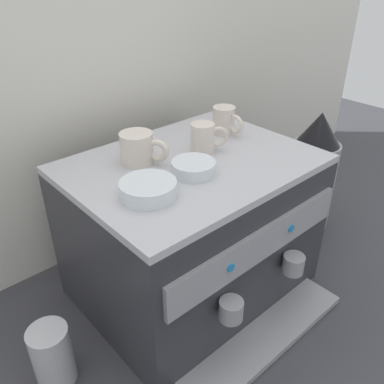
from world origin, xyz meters
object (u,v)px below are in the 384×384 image
espresso_machine (193,229)px  ceramic_bowl_0 (194,168)px  ceramic_cup_0 (225,121)px  ceramic_cup_2 (139,148)px  coffee_grinder (312,173)px  milk_pitcher (53,355)px  ceramic_bowl_1 (148,189)px  ceramic_cup_1 (204,138)px

espresso_machine → ceramic_bowl_0: 0.23m
ceramic_cup_0 → ceramic_cup_2: (-0.30, 0.01, 0.00)m
ceramic_cup_2 → coffee_grinder: bearing=-10.2°
espresso_machine → milk_pitcher: (-0.45, -0.02, -0.13)m
ceramic_cup_0 → coffee_grinder: size_ratio=0.25×
ceramic_cup_0 → ceramic_bowl_0: size_ratio=0.99×
espresso_machine → milk_pitcher: 0.47m
espresso_machine → ceramic_cup_0: size_ratio=5.88×
espresso_machine → coffee_grinder: (0.54, -0.03, -0.00)m
espresso_machine → milk_pitcher: size_ratio=3.90×
ceramic_cup_2 → coffee_grinder: size_ratio=0.27×
ceramic_bowl_0 → ceramic_bowl_1: 0.14m
ceramic_bowl_1 → ceramic_bowl_0: bearing=5.0°
ceramic_bowl_0 → milk_pitcher: 0.54m
coffee_grinder → ceramic_cup_1: bearing=174.0°
coffee_grinder → ceramic_bowl_1: bearing=-177.5°
espresso_machine → ceramic_cup_2: bearing=140.2°
milk_pitcher → espresso_machine: bearing=2.2°
ceramic_bowl_0 → coffee_grinder: bearing=1.9°
ceramic_bowl_0 → milk_pitcher: (-0.41, 0.03, -0.35)m
ceramic_bowl_0 → milk_pitcher: ceramic_bowl_0 is taller
ceramic_bowl_1 → coffee_grinder: (0.72, 0.03, -0.23)m
ceramic_cup_0 → ceramic_bowl_0: (-0.23, -0.13, -0.02)m
ceramic_cup_2 → ceramic_bowl_0: 0.15m
espresso_machine → ceramic_cup_0: 0.32m
ceramic_cup_0 → coffee_grinder: bearing=-17.1°
coffee_grinder → milk_pitcher: coffee_grinder is taller
espresso_machine → ceramic_cup_1: 0.26m
ceramic_cup_0 → ceramic_bowl_0: bearing=-151.9°
espresso_machine → milk_pitcher: espresso_machine is taller
ceramic_bowl_1 → ceramic_cup_2: bearing=61.2°
ceramic_cup_1 → milk_pitcher: bearing=-175.6°
espresso_machine → ceramic_cup_2: (-0.10, 0.09, 0.25)m
coffee_grinder → ceramic_cup_0: bearing=162.9°
milk_pitcher → ceramic_cup_0: bearing=8.4°
ceramic_cup_0 → ceramic_bowl_1: bearing=-159.9°
espresso_machine → coffee_grinder: coffee_grinder is taller
ceramic_cup_2 → coffee_grinder: (0.64, -0.12, -0.25)m
ceramic_bowl_1 → milk_pitcher: ceramic_bowl_1 is taller
coffee_grinder → milk_pitcher: bearing=179.3°
espresso_machine → ceramic_cup_2: size_ratio=5.29×
coffee_grinder → ceramic_cup_2: bearing=169.8°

